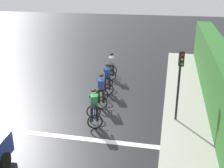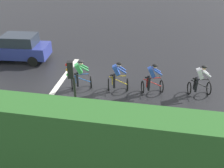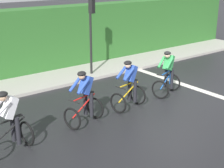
{
  "view_description": "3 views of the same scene",
  "coord_description": "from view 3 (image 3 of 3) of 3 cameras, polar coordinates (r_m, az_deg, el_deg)",
  "views": [
    {
      "loc": [
        3.27,
        -10.64,
        6.23
      ],
      "look_at": [
        0.45,
        2.69,
        1.07
      ],
      "focal_mm": 45.49,
      "sensor_mm": 36.0,
      "label": 1
    },
    {
      "loc": [
        11.31,
        4.06,
        7.06
      ],
      "look_at": [
        0.89,
        2.2,
        0.89
      ],
      "focal_mm": 39.84,
      "sensor_mm": 36.0,
      "label": 2
    },
    {
      "loc": [
        -7.98,
        9.13,
        4.41
      ],
      "look_at": [
        0.41,
        2.69,
        0.81
      ],
      "focal_mm": 53.94,
      "sensor_mm": 36.0,
      "label": 3
    }
  ],
  "objects": [
    {
      "name": "traffic_light_near_crossing",
      "position": [
        14.31,
        -3.5,
        9.96
      ],
      "size": [
        0.24,
        0.31,
        3.34
      ],
      "color": "black",
      "rests_on": "ground"
    },
    {
      "name": "stone_wall_low",
      "position": [
        15.77,
        -9.2,
        3.15
      ],
      "size": [
        0.44,
        23.11,
        0.45
      ],
      "primitive_type": "cube",
      "color": "gray",
      "rests_on": "ground"
    },
    {
      "name": "cyclist_mid",
      "position": [
        11.08,
        2.94,
        -0.28
      ],
      "size": [
        0.86,
        1.19,
        1.66
      ],
      "color": "black",
      "rests_on": "ground"
    },
    {
      "name": "ground_plane",
      "position": [
        12.9,
        10.65,
        -1.54
      ],
      "size": [
        80.0,
        80.0,
        0.0
      ],
      "primitive_type": "plane",
      "color": "black"
    },
    {
      "name": "road_marking_stop_line",
      "position": [
        13.65,
        13.54,
        -0.6
      ],
      "size": [
        7.0,
        0.3,
        0.01
      ],
      "primitive_type": "cube",
      "color": "silver",
      "rests_on": "ground"
    },
    {
      "name": "sidewalk_kerb",
      "position": [
        15.06,
        -7.52,
        1.82
      ],
      "size": [
        2.8,
        23.11,
        0.12
      ],
      "primitive_type": "cube",
      "color": "#ADA89E",
      "rests_on": "ground"
    },
    {
      "name": "cyclist_second",
      "position": [
        9.99,
        -4.68,
        -2.49
      ],
      "size": [
        0.93,
        1.22,
        1.66
      ],
      "color": "black",
      "rests_on": "ground"
    },
    {
      "name": "hedge_wall",
      "position": [
        15.75,
        -9.96,
        7.59
      ],
      "size": [
        1.1,
        23.11,
        2.85
      ],
      "primitive_type": "cube",
      "color": "#2D6628",
      "rests_on": "ground"
    },
    {
      "name": "cyclist_fourth",
      "position": [
        12.5,
        9.37,
        1.72
      ],
      "size": [
        0.99,
        1.24,
        1.66
      ],
      "color": "black",
      "rests_on": "ground"
    },
    {
      "name": "cyclist_lead",
      "position": [
        8.79,
        -17.09,
        -6.38
      ],
      "size": [
        0.83,
        1.17,
        1.66
      ],
      "color": "black",
      "rests_on": "ground"
    }
  ]
}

